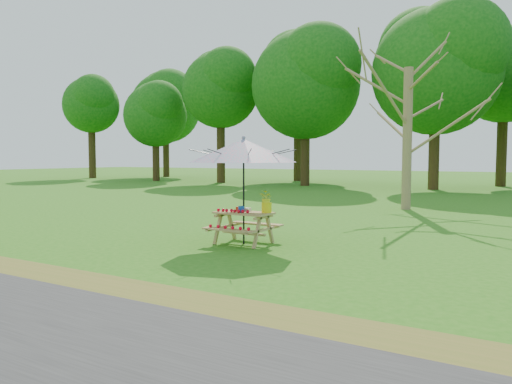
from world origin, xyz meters
The scene contains 8 objects.
ground centered at (0.00, 0.00, 0.00)m, with size 120.00×120.00×0.00m, color #297015.
treeline centered at (0.00, 22.00, 8.00)m, with size 60.00×12.00×16.00m, color #0E5410, non-canonical shape.
bare_tree centered at (5.49, 10.00, 6.88)m, with size 6.78×6.78×11.32m.
picnic_table centered at (4.37, 1.24, 0.33)m, with size 1.20×1.32×0.67m.
patio_umbrella centered at (4.37, 1.24, 1.95)m, with size 2.46×2.46×2.26m.
produce_bins centered at (4.32, 1.26, 0.72)m, with size 0.25×0.39×0.13m.
tomatoes_row centered at (4.22, 1.06, 0.71)m, with size 0.77×0.13×0.07m, color red, non-canonical shape.
flower_bucket centered at (4.85, 1.38, 0.92)m, with size 0.36×0.34×0.47m.
Camera 1 is at (9.95, -7.50, 1.81)m, focal length 35.00 mm.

